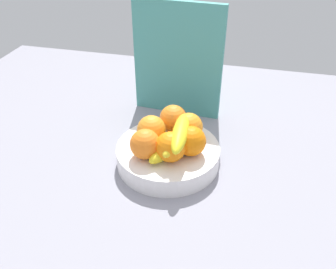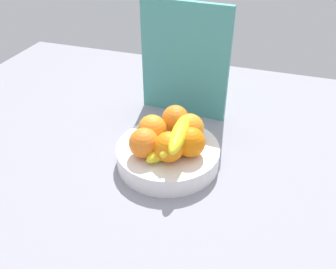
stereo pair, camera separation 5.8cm
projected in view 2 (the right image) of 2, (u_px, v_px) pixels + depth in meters
ground_plane at (173, 171)px, 96.89cm from camera, size 180.00×140.00×3.00cm
fruit_bowl at (168, 155)px, 95.96cm from camera, size 27.55×27.55×5.30cm
orange_front_left at (152, 129)px, 94.51cm from camera, size 7.71×7.71×7.71cm
orange_front_right at (144, 143)px, 89.34cm from camera, size 7.71×7.71×7.71cm
orange_center at (168, 147)px, 88.05cm from camera, size 7.71×7.71×7.71cm
orange_back_left at (190, 143)px, 89.49cm from camera, size 7.71×7.71×7.71cm
orange_back_right at (190, 128)px, 94.94cm from camera, size 7.71×7.71×7.71cm
orange_top_stack at (176, 119)px, 98.66cm from camera, size 7.71×7.71×7.71cm
banana_bunch at (177, 140)px, 89.76cm from camera, size 11.65×17.89×8.40cm
cutting_board at (184, 61)px, 109.25cm from camera, size 28.06×3.82×36.00cm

